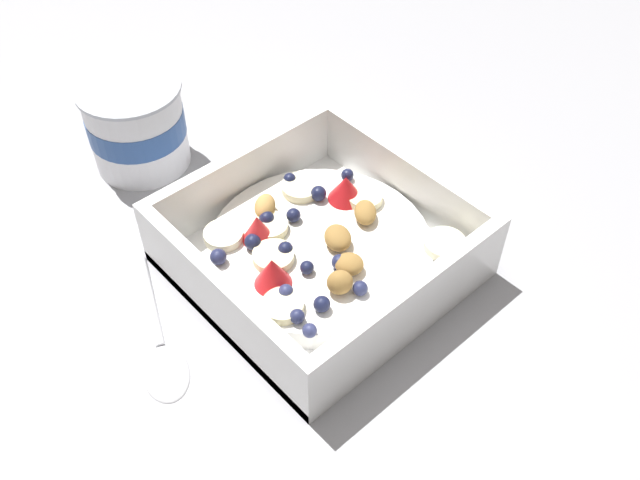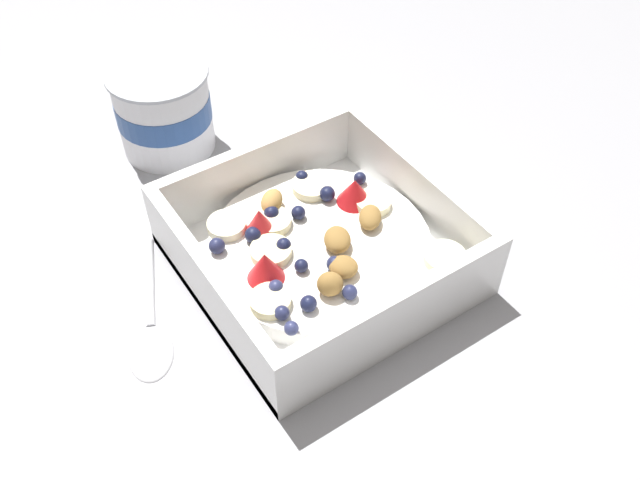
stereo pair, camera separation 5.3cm
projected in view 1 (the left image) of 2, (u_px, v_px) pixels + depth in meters
ground_plane at (342, 272)px, 0.55m from camera, size 2.40×2.40×0.00m
fruit_bowl at (319, 249)px, 0.54m from camera, size 0.19×0.19×0.06m
spoon at (159, 340)px, 0.50m from camera, size 0.09×0.17×0.01m
yogurt_cup at (136, 124)px, 0.61m from camera, size 0.09×0.09×0.08m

